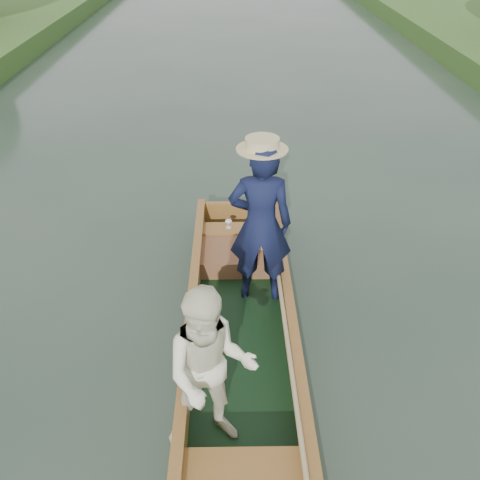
{
  "coord_description": "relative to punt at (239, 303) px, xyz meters",
  "views": [
    {
      "loc": [
        -0.07,
        -4.13,
        3.92
      ],
      "look_at": [
        0.0,
        0.6,
        0.95
      ],
      "focal_mm": 40.0,
      "sensor_mm": 36.0,
      "label": 1
    }
  ],
  "objects": [
    {
      "name": "ground",
      "position": [
        0.02,
        0.01,
        -0.6
      ],
      "size": [
        120.0,
        120.0,
        0.0
      ],
      "primitive_type": "plane",
      "color": "#283D30",
      "rests_on": "ground"
    },
    {
      "name": "punt",
      "position": [
        0.0,
        0.0,
        0.0
      ],
      "size": [
        1.23,
        5.21,
        1.98
      ],
      "color": "black",
      "rests_on": "ground"
    }
  ]
}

